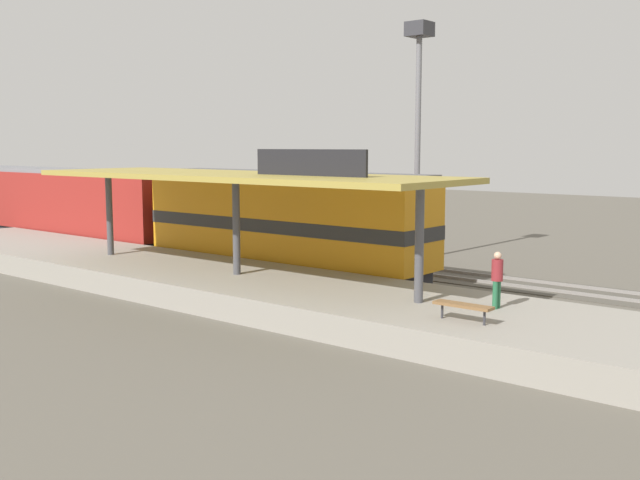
% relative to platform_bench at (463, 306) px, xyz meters
% --- Properties ---
extents(ground_plane, '(120.00, 120.00, 0.00)m').
position_rel_platform_bench_xyz_m(ground_plane, '(8.00, 10.30, -1.34)').
color(ground_plane, '#5B564C').
extents(track_near, '(3.20, 110.00, 0.16)m').
position_rel_platform_bench_xyz_m(track_near, '(6.00, 10.30, -1.31)').
color(track_near, '#4E4941').
rests_on(track_near, ground).
extents(track_far, '(3.20, 110.00, 0.16)m').
position_rel_platform_bench_xyz_m(track_far, '(10.60, 10.30, -1.31)').
color(track_far, '#4E4941').
rests_on(track_far, ground).
extents(platform, '(6.00, 44.00, 0.90)m').
position_rel_platform_bench_xyz_m(platform, '(1.40, 10.30, -0.89)').
color(platform, gray).
rests_on(platform, ground).
extents(station_canopy, '(5.20, 18.00, 4.70)m').
position_rel_platform_bench_xyz_m(station_canopy, '(1.40, 10.21, 3.19)').
color(station_canopy, '#47474C').
rests_on(station_canopy, platform).
extents(platform_bench, '(0.44, 1.70, 0.50)m').
position_rel_platform_bench_xyz_m(platform_bench, '(0.00, 0.00, 0.00)').
color(platform_bench, '#333338').
rests_on(platform_bench, platform).
extents(locomotive, '(2.93, 14.43, 4.44)m').
position_rel_platform_bench_xyz_m(locomotive, '(6.00, 12.08, 1.07)').
color(locomotive, '#28282D').
rests_on(locomotive, track_near).
extents(passenger_carriage_front, '(2.90, 20.00, 4.24)m').
position_rel_platform_bench_xyz_m(passenger_carriage_front, '(6.00, 30.08, 0.97)').
color(passenger_carriage_front, '#28282D').
rests_on(passenger_carriage_front, track_near).
extents(freight_car, '(2.80, 12.00, 3.54)m').
position_rel_platform_bench_xyz_m(freight_car, '(10.60, 17.16, 0.63)').
color(freight_car, '#28282D').
rests_on(freight_car, track_far).
extents(light_mast, '(1.10, 1.10, 11.70)m').
position_rel_platform_bench_xyz_m(light_mast, '(13.80, 10.14, 7.05)').
color(light_mast, slate).
rests_on(light_mast, ground).
extents(person_waiting, '(0.34, 0.34, 1.71)m').
position_rel_platform_bench_xyz_m(person_waiting, '(2.13, 0.04, 0.51)').
color(person_waiting, '#23603D').
rests_on(person_waiting, platform).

